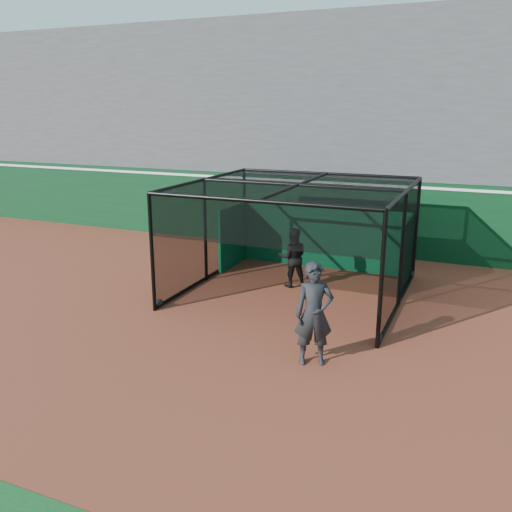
% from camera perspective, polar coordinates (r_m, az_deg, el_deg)
% --- Properties ---
extents(ground, '(120.00, 120.00, 0.00)m').
position_cam_1_polar(ground, '(11.82, -6.97, -8.60)').
color(ground, brown).
rests_on(ground, ground).
extents(outfield_wall, '(50.00, 0.50, 2.50)m').
position_cam_1_polar(outfield_wall, '(18.95, 5.87, 4.69)').
color(outfield_wall, '#093217').
rests_on(outfield_wall, ground).
extents(grandstand, '(50.00, 7.85, 8.95)m').
position_cam_1_polar(grandstand, '(22.26, 9.12, 14.43)').
color(grandstand, '#4C4C4F').
rests_on(grandstand, ground).
extents(batting_cage, '(5.49, 5.39, 2.87)m').
position_cam_1_polar(batting_cage, '(14.19, 4.30, 1.71)').
color(batting_cage, black).
rests_on(batting_cage, ground).
extents(batter, '(0.99, 0.91, 1.64)m').
position_cam_1_polar(batter, '(14.81, 3.89, -0.15)').
color(batter, black).
rests_on(batter, ground).
extents(on_deck_player, '(0.87, 0.75, 2.02)m').
position_cam_1_polar(on_deck_player, '(10.35, 6.11, -6.10)').
color(on_deck_player, black).
rests_on(on_deck_player, ground).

